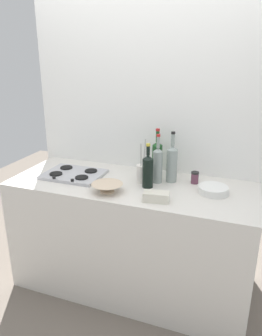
{
  "coord_description": "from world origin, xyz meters",
  "views": [
    {
      "loc": [
        0.77,
        -2.08,
        1.81
      ],
      "look_at": [
        0.0,
        0.0,
        1.02
      ],
      "focal_mm": 34.88,
      "sensor_mm": 36.0,
      "label": 1
    }
  ],
  "objects_px": {
    "wine_bottle_rightmost": "(148,171)",
    "utensil_crock": "(142,173)",
    "mixing_bowl": "(107,187)",
    "wine_bottle_leftmost": "(158,164)",
    "wine_bottle_mid_right": "(157,157)",
    "butter_dish": "(156,197)",
    "condiment_jar_front": "(195,178)",
    "stovetop_hob": "(74,174)",
    "plate_stack": "(214,190)",
    "wine_bottle_mid_left": "(172,163)"
  },
  "relations": [
    {
      "from": "mixing_bowl",
      "to": "wine_bottle_rightmost",
      "type": "bearing_deg",
      "value": 37.49
    },
    {
      "from": "wine_bottle_leftmost",
      "to": "condiment_jar_front",
      "type": "height_order",
      "value": "wine_bottle_leftmost"
    },
    {
      "from": "wine_bottle_mid_right",
      "to": "condiment_jar_front",
      "type": "bearing_deg",
      "value": -14.09
    },
    {
      "from": "condiment_jar_front",
      "to": "wine_bottle_mid_left",
      "type": "bearing_deg",
      "value": -171.98
    },
    {
      "from": "wine_bottle_rightmost",
      "to": "mixing_bowl",
      "type": "height_order",
      "value": "wine_bottle_rightmost"
    },
    {
      "from": "plate_stack",
      "to": "utensil_crock",
      "type": "height_order",
      "value": "utensil_crock"
    },
    {
      "from": "butter_dish",
      "to": "mixing_bowl",
      "type": "bearing_deg",
      "value": 176.59
    },
    {
      "from": "wine_bottle_mid_left",
      "to": "utensil_crock",
      "type": "bearing_deg",
      "value": -156.96
    },
    {
      "from": "wine_bottle_leftmost",
      "to": "wine_bottle_mid_left",
      "type": "bearing_deg",
      "value": 29.44
    },
    {
      "from": "wine_bottle_leftmost",
      "to": "wine_bottle_rightmost",
      "type": "height_order",
      "value": "wine_bottle_leftmost"
    },
    {
      "from": "utensil_crock",
      "to": "wine_bottle_leftmost",
      "type": "bearing_deg",
      "value": 16.96
    },
    {
      "from": "wine_bottle_mid_right",
      "to": "condiment_jar_front",
      "type": "distance_m",
      "value": 0.34
    },
    {
      "from": "condiment_jar_front",
      "to": "wine_bottle_rightmost",
      "type": "bearing_deg",
      "value": -148.06
    },
    {
      "from": "wine_bottle_mid_right",
      "to": "utensil_crock",
      "type": "bearing_deg",
      "value": -107.44
    },
    {
      "from": "wine_bottle_mid_left",
      "to": "butter_dish",
      "type": "relative_size",
      "value": 2.26
    },
    {
      "from": "wine_bottle_mid_left",
      "to": "wine_bottle_mid_right",
      "type": "bearing_deg",
      "value": 144.31
    },
    {
      "from": "wine_bottle_mid_right",
      "to": "wine_bottle_leftmost",
      "type": "bearing_deg",
      "value": -72.46
    },
    {
      "from": "wine_bottle_leftmost",
      "to": "wine_bottle_rightmost",
      "type": "distance_m",
      "value": 0.12
    },
    {
      "from": "wine_bottle_rightmost",
      "to": "butter_dish",
      "type": "bearing_deg",
      "value": -58.42
    },
    {
      "from": "wine_bottle_mid_left",
      "to": "wine_bottle_rightmost",
      "type": "bearing_deg",
      "value": -128.84
    },
    {
      "from": "stovetop_hob",
      "to": "mixing_bowl",
      "type": "height_order",
      "value": "mixing_bowl"
    },
    {
      "from": "wine_bottle_rightmost",
      "to": "utensil_crock",
      "type": "bearing_deg",
      "value": 131.19
    },
    {
      "from": "mixing_bowl",
      "to": "butter_dish",
      "type": "xyz_separation_m",
      "value": [
        0.36,
        -0.02,
        -0.0
      ]
    },
    {
      "from": "stovetop_hob",
      "to": "butter_dish",
      "type": "height_order",
      "value": "butter_dish"
    },
    {
      "from": "wine_bottle_leftmost",
      "to": "mixing_bowl",
      "type": "xyz_separation_m",
      "value": [
        -0.27,
        -0.29,
        -0.1
      ]
    },
    {
      "from": "mixing_bowl",
      "to": "utensil_crock",
      "type": "height_order",
      "value": "utensil_crock"
    },
    {
      "from": "plate_stack",
      "to": "wine_bottle_leftmost",
      "type": "relative_size",
      "value": 0.57
    },
    {
      "from": "wine_bottle_rightmost",
      "to": "wine_bottle_mid_left",
      "type": "bearing_deg",
      "value": 51.16
    },
    {
      "from": "plate_stack",
      "to": "wine_bottle_leftmost",
      "type": "xyz_separation_m",
      "value": [
        -0.42,
        0.06,
        0.11
      ]
    },
    {
      "from": "stovetop_hob",
      "to": "condiment_jar_front",
      "type": "bearing_deg",
      "value": 11.11
    },
    {
      "from": "stovetop_hob",
      "to": "utensil_crock",
      "type": "relative_size",
      "value": 1.38
    },
    {
      "from": "stovetop_hob",
      "to": "condiment_jar_front",
      "type": "distance_m",
      "value": 0.93
    },
    {
      "from": "wine_bottle_leftmost",
      "to": "wine_bottle_mid_left",
      "type": "xyz_separation_m",
      "value": [
        0.09,
        0.05,
        0.01
      ]
    },
    {
      "from": "mixing_bowl",
      "to": "butter_dish",
      "type": "height_order",
      "value": "same"
    },
    {
      "from": "plate_stack",
      "to": "butter_dish",
      "type": "relative_size",
      "value": 1.24
    },
    {
      "from": "stovetop_hob",
      "to": "wine_bottle_mid_right",
      "type": "distance_m",
      "value": 0.66
    },
    {
      "from": "wine_bottle_mid_right",
      "to": "mixing_bowl",
      "type": "bearing_deg",
      "value": -116.63
    },
    {
      "from": "wine_bottle_rightmost",
      "to": "stovetop_hob",
      "type": "bearing_deg",
      "value": 179.03
    },
    {
      "from": "stovetop_hob",
      "to": "wine_bottle_leftmost",
      "type": "distance_m",
      "value": 0.66
    },
    {
      "from": "wine_bottle_leftmost",
      "to": "plate_stack",
      "type": "bearing_deg",
      "value": -8.21
    },
    {
      "from": "wine_bottle_mid_right",
      "to": "butter_dish",
      "type": "height_order",
      "value": "wine_bottle_mid_right"
    },
    {
      "from": "wine_bottle_leftmost",
      "to": "butter_dish",
      "type": "height_order",
      "value": "wine_bottle_leftmost"
    },
    {
      "from": "wine_bottle_rightmost",
      "to": "condiment_jar_front",
      "type": "height_order",
      "value": "wine_bottle_rightmost"
    },
    {
      "from": "wine_bottle_leftmost",
      "to": "wine_bottle_mid_right",
      "type": "xyz_separation_m",
      "value": [
        -0.05,
        0.15,
        0.0
      ]
    },
    {
      "from": "mixing_bowl",
      "to": "condiment_jar_front",
      "type": "distance_m",
      "value": 0.65
    },
    {
      "from": "mixing_bowl",
      "to": "stovetop_hob",
      "type": "bearing_deg",
      "value": 152.99
    },
    {
      "from": "stovetop_hob",
      "to": "wine_bottle_rightmost",
      "type": "height_order",
      "value": "wine_bottle_rightmost"
    },
    {
      "from": "plate_stack",
      "to": "mixing_bowl",
      "type": "height_order",
      "value": "mixing_bowl"
    },
    {
      "from": "mixing_bowl",
      "to": "plate_stack",
      "type": "bearing_deg",
      "value": 18.52
    },
    {
      "from": "stovetop_hob",
      "to": "wine_bottle_rightmost",
      "type": "relative_size",
      "value": 1.39
    }
  ]
}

